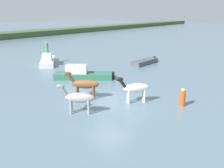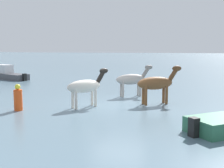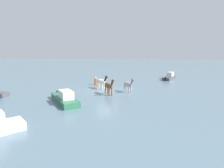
{
  "view_description": "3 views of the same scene",
  "coord_description": "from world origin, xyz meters",
  "px_view_note": "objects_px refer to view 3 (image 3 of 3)",
  "views": [
    {
      "loc": [
        -11.15,
        -9.61,
        5.65
      ],
      "look_at": [
        0.68,
        0.41,
        0.96
      ],
      "focal_mm": 39.12,
      "sensor_mm": 36.0,
      "label": 1
    },
    {
      "loc": [
        13.7,
        3.27,
        2.75
      ],
      "look_at": [
        -0.57,
        -0.45,
        0.9
      ],
      "focal_mm": 48.71,
      "sensor_mm": 36.0,
      "label": 2
    },
    {
      "loc": [
        -4.3,
        20.32,
        4.43
      ],
      "look_at": [
        -0.51,
        -0.82,
        0.73
      ],
      "focal_mm": 29.08,
      "sensor_mm": 36.0,
      "label": 3
    }
  ],
  "objects_px": {
    "horse_lead": "(101,81)",
    "boat_launch_far": "(65,99)",
    "horse_dark_mare": "(109,86)",
    "boat_motor_center": "(169,77)",
    "buoy_channel_marker": "(96,81)",
    "horse_chestnut_trailing": "(128,84)"
  },
  "relations": [
    {
      "from": "boat_motor_center",
      "to": "buoy_channel_marker",
      "type": "relative_size",
      "value": 3.91
    },
    {
      "from": "boat_motor_center",
      "to": "boat_launch_far",
      "type": "xyz_separation_m",
      "value": [
        11.25,
        17.06,
        0.01
      ]
    },
    {
      "from": "horse_dark_mare",
      "to": "buoy_channel_marker",
      "type": "height_order",
      "value": "horse_dark_mare"
    },
    {
      "from": "boat_motor_center",
      "to": "horse_dark_mare",
      "type": "bearing_deg",
      "value": 171.87
    },
    {
      "from": "horse_dark_mare",
      "to": "buoy_channel_marker",
      "type": "xyz_separation_m",
      "value": [
        2.96,
        -5.56,
        -0.48
      ]
    },
    {
      "from": "horse_dark_mare",
      "to": "boat_launch_far",
      "type": "bearing_deg",
      "value": -75.5
    },
    {
      "from": "horse_lead",
      "to": "boat_launch_far",
      "type": "distance_m",
      "value": 6.98
    },
    {
      "from": "horse_chestnut_trailing",
      "to": "boat_launch_far",
      "type": "xyz_separation_m",
      "value": [
        5.22,
        5.28,
        -0.62
      ]
    },
    {
      "from": "horse_dark_mare",
      "to": "boat_motor_center",
      "type": "xyz_separation_m",
      "value": [
        -7.94,
        -13.33,
        -0.69
      ]
    },
    {
      "from": "horse_dark_mare",
      "to": "buoy_channel_marker",
      "type": "distance_m",
      "value": 6.32
    },
    {
      "from": "horse_lead",
      "to": "horse_chestnut_trailing",
      "type": "bearing_deg",
      "value": 14.25
    },
    {
      "from": "buoy_channel_marker",
      "to": "boat_launch_far",
      "type": "bearing_deg",
      "value": 87.89
    },
    {
      "from": "buoy_channel_marker",
      "to": "boat_motor_center",
      "type": "bearing_deg",
      "value": -144.55
    },
    {
      "from": "horse_chestnut_trailing",
      "to": "horse_lead",
      "type": "bearing_deg",
      "value": -147.26
    },
    {
      "from": "horse_dark_mare",
      "to": "boat_motor_center",
      "type": "height_order",
      "value": "horse_dark_mare"
    },
    {
      "from": "boat_launch_far",
      "to": "buoy_channel_marker",
      "type": "bearing_deg",
      "value": 138.31
    },
    {
      "from": "horse_dark_mare",
      "to": "boat_launch_far",
      "type": "relative_size",
      "value": 0.46
    },
    {
      "from": "boat_motor_center",
      "to": "boat_launch_far",
      "type": "height_order",
      "value": "boat_launch_far"
    },
    {
      "from": "boat_launch_far",
      "to": "buoy_channel_marker",
      "type": "height_order",
      "value": "boat_launch_far"
    },
    {
      "from": "horse_dark_mare",
      "to": "buoy_channel_marker",
      "type": "bearing_deg",
      "value": 174.08
    },
    {
      "from": "horse_lead",
      "to": "buoy_channel_marker",
      "type": "height_order",
      "value": "horse_lead"
    },
    {
      "from": "horse_dark_mare",
      "to": "horse_chestnut_trailing",
      "type": "height_order",
      "value": "horse_dark_mare"
    }
  ]
}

